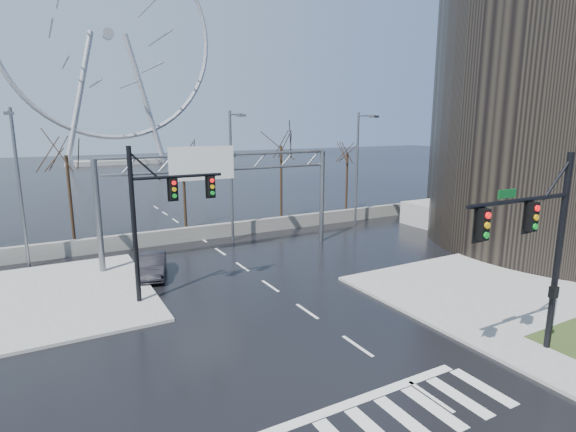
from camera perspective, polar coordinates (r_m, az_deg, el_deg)
ground at (r=19.56m, az=8.81°, el=-16.00°), size 260.00×260.00×0.00m
sidewalk_right_ext at (r=27.49m, az=23.06°, el=-8.33°), size 12.00×10.00×0.15m
sidewalk_far at (r=27.09m, az=-28.00°, el=-9.08°), size 10.00×12.00×0.15m
tower_podium at (r=45.99m, az=31.99°, el=-0.20°), size 22.00×18.00×2.00m
barrier_wall at (r=36.27m, az=-10.85°, el=-2.08°), size 52.00×0.50×1.10m
signal_mast_near at (r=19.04m, az=29.38°, el=-2.49°), size 5.52×0.41×8.00m
signal_mast_far at (r=23.44m, az=-16.35°, el=0.86°), size 4.72×0.41×8.00m
sign_gantry at (r=30.62m, az=-8.86°, el=4.29°), size 16.36×0.40×7.60m
streetlight_left at (r=31.90m, az=-31.08°, el=4.33°), size 0.50×2.55×10.00m
streetlight_mid at (r=34.36m, az=-7.03°, el=6.31°), size 0.50×2.55×10.00m
streetlight_right at (r=40.40m, az=9.06°, el=7.04°), size 0.50×2.55×10.00m
tree_left at (r=37.23m, az=-26.26°, el=5.75°), size 3.75×3.75×7.50m
tree_center at (r=39.76m, az=-13.16°, el=5.78°), size 3.25×3.25×6.50m
tree_right at (r=42.12m, az=-0.89°, el=7.82°), size 3.90×3.90×7.80m
tree_far_right at (r=46.88m, az=7.54°, el=7.13°), size 3.40×3.40×6.80m
ferris_wheel at (r=111.03m, az=-21.80°, el=19.73°), size 45.00×6.00×50.91m
car at (r=28.30m, az=-16.79°, el=-6.03°), size 2.51×4.35×1.36m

